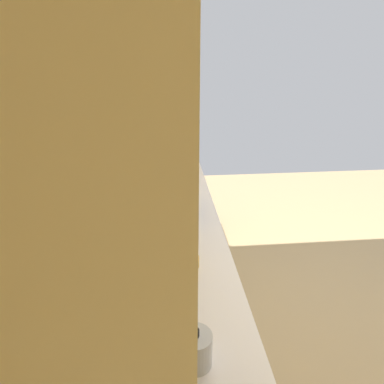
% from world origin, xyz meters
% --- Properties ---
extents(ground_plane, '(6.42, 6.42, 0.00)m').
position_xyz_m(ground_plane, '(0.00, 0.00, 0.00)').
color(ground_plane, tan).
extents(wall_back, '(4.13, 0.12, 2.80)m').
position_xyz_m(wall_back, '(0.00, 1.55, 1.40)').
color(wall_back, '#F1CE7F').
rests_on(wall_back, ground_plane).
extents(counter_run, '(3.37, 0.65, 0.93)m').
position_xyz_m(counter_run, '(-0.31, 1.18, 0.47)').
color(counter_run, beige).
rests_on(counter_run, ground_plane).
extents(upper_cabinets, '(2.36, 0.33, 0.75)m').
position_xyz_m(upper_cabinets, '(-0.31, 1.33, 1.90)').
color(upper_cabinets, beige).
extents(oven_range, '(0.58, 0.64, 1.11)m').
position_xyz_m(oven_range, '(1.66, 1.18, 0.48)').
color(oven_range, black).
rests_on(oven_range, ground_plane).
extents(microwave, '(0.45, 0.36, 0.30)m').
position_xyz_m(microwave, '(0.16, 1.20, 1.08)').
color(microwave, white).
rests_on(microwave, counter_run).
extents(bowl, '(0.15, 0.15, 0.05)m').
position_xyz_m(bowl, '(-0.40, 1.11, 0.96)').
color(bowl, gold).
rests_on(bowl, counter_run).
extents(kettle, '(0.16, 0.12, 0.15)m').
position_xyz_m(kettle, '(-0.95, 1.11, 0.99)').
color(kettle, '#B7BABF').
rests_on(kettle, counter_run).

